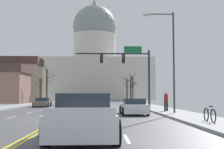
% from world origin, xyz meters
% --- Properties ---
extents(ground, '(20.00, 180.00, 0.20)m').
position_xyz_m(ground, '(0.00, -0.00, 0.02)').
color(ground, '#4D4D52').
extents(signal_gantry, '(7.91, 0.41, 6.57)m').
position_xyz_m(signal_gantry, '(5.36, 13.36, 4.80)').
color(signal_gantry, '#28282D').
rests_on(signal_gantry, ground).
extents(street_lamp_right, '(2.43, 0.24, 7.87)m').
position_xyz_m(street_lamp_right, '(7.88, 4.49, 4.82)').
color(street_lamp_right, '#333338').
rests_on(street_lamp_right, ground).
extents(capitol_building, '(35.33, 19.13, 32.25)m').
position_xyz_m(capitol_building, '(0.00, 77.36, 10.89)').
color(capitol_building, beige).
rests_on(capitol_building, ground).
extents(sedan_near_00, '(2.02, 4.41, 1.17)m').
position_xyz_m(sedan_near_00, '(1.87, 10.27, 0.55)').
color(sedan_near_00, navy).
rests_on(sedan_near_00, ground).
extents(sedan_near_01, '(2.03, 4.67, 1.24)m').
position_xyz_m(sedan_near_01, '(5.06, 4.64, 0.58)').
color(sedan_near_01, silver).
rests_on(sedan_near_01, ground).
extents(sedan_near_02, '(2.09, 4.69, 1.18)m').
position_xyz_m(sedan_near_02, '(1.95, -1.90, 0.56)').
color(sedan_near_02, silver).
rests_on(sedan_near_02, ground).
extents(pickup_truck_near_03, '(2.48, 5.69, 1.57)m').
position_xyz_m(pickup_truck_near_03, '(1.97, -8.20, 0.71)').
color(pickup_truck_near_03, silver).
rests_on(pickup_truck_near_03, ground).
extents(sedan_oncoming_00, '(2.13, 4.54, 1.17)m').
position_xyz_m(sedan_oncoming_00, '(-5.03, 20.49, 0.55)').
color(sedan_oncoming_00, '#6B6056').
rests_on(sedan_oncoming_00, ground).
extents(sedan_oncoming_01, '(2.02, 4.62, 1.20)m').
position_xyz_m(sedan_oncoming_01, '(-1.76, 33.28, 0.56)').
color(sedan_oncoming_01, silver).
rests_on(sedan_oncoming_01, ground).
extents(flank_building_01, '(12.98, 7.08, 9.71)m').
position_xyz_m(flank_building_01, '(-17.56, 49.37, 4.91)').
color(flank_building_01, tan).
rests_on(flank_building_01, ground).
extents(bare_tree_00, '(2.55, 1.23, 5.55)m').
position_xyz_m(bare_tree_00, '(7.88, 37.69, 2.60)').
color(bare_tree_00, '#423328').
rests_on(bare_tree_00, ground).
extents(bare_tree_01, '(1.34, 1.95, 5.04)m').
position_xyz_m(bare_tree_01, '(-8.65, 37.26, 2.41)').
color(bare_tree_01, '#4C3D2D').
rests_on(bare_tree_01, ground).
extents(bare_tree_02, '(1.94, 2.92, 5.78)m').
position_xyz_m(bare_tree_02, '(8.44, 53.97, 2.88)').
color(bare_tree_02, '#4C3D2D').
rests_on(bare_tree_02, ground).
extents(bare_tree_03, '(1.72, 2.08, 7.05)m').
position_xyz_m(bare_tree_03, '(-8.24, 41.26, 3.50)').
color(bare_tree_03, '#4C3D2D').
rests_on(bare_tree_03, ground).
extents(bare_tree_04, '(1.03, 2.59, 5.84)m').
position_xyz_m(bare_tree_04, '(8.80, 43.57, 3.08)').
color(bare_tree_04, '#4C3D2D').
rests_on(bare_tree_04, ground).
extents(pedestrian_00, '(0.35, 0.34, 1.65)m').
position_xyz_m(pedestrian_00, '(8.14, 7.33, 1.05)').
color(pedestrian_00, black).
rests_on(pedestrian_00, ground).
extents(bicycle_parked, '(0.12, 1.77, 0.85)m').
position_xyz_m(bicycle_parked, '(8.15, -3.50, 0.49)').
color(bicycle_parked, black).
rests_on(bicycle_parked, ground).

